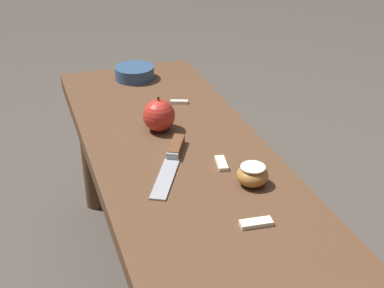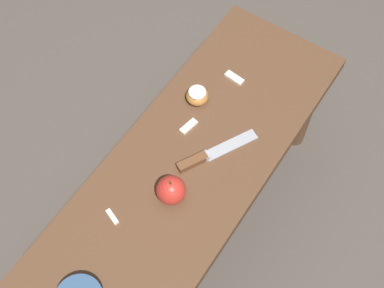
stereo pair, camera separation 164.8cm
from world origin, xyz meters
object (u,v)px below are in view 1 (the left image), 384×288
object	(u,v)px
apple_whole	(159,115)
apple_cut	(252,175)
wooden_bench	(180,181)
bowl	(135,73)
knife	(173,156)

from	to	relation	value
apple_whole	apple_cut	distance (m)	0.30
wooden_bench	apple_cut	world-z (taller)	apple_cut
bowl	apple_cut	bearing A→B (deg)	8.00
knife	apple_cut	bearing A→B (deg)	67.92
knife	apple_whole	size ratio (longest dim) A/B	2.59
apple_cut	bowl	size ratio (longest dim) A/B	0.56
knife	wooden_bench	bearing A→B (deg)	170.06
wooden_bench	knife	bearing A→B (deg)	-37.92
wooden_bench	knife	distance (m)	0.10
knife	bowl	bearing A→B (deg)	-155.91
wooden_bench	knife	xyz separation A→B (m)	(0.03, -0.03, 0.09)
knife	apple_cut	size ratio (longest dim) A/B	3.51
apple_whole	bowl	distance (m)	0.33
wooden_bench	apple_cut	size ratio (longest dim) A/B	17.23
apple_whole	apple_cut	xyz separation A→B (m)	(0.28, 0.11, -0.02)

